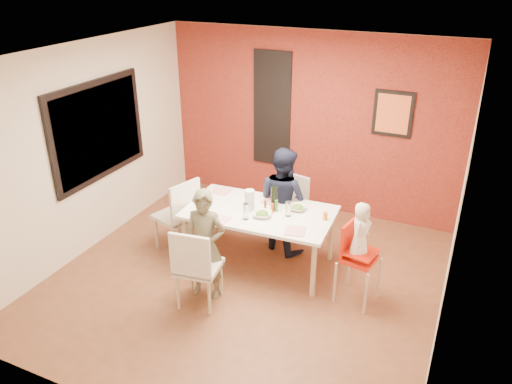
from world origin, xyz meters
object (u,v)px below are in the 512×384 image
at_px(child_far, 283,200).
at_px(paper_towel_roll, 250,200).
at_px(high_chair, 356,255).
at_px(child_near, 205,245).
at_px(chair_near, 195,265).
at_px(chair_far, 290,205).
at_px(dining_table, 259,216).
at_px(chair_left, 180,212).
at_px(wine_bottle, 274,199).
at_px(toddler, 361,231).

bearing_deg(child_far, paper_towel_roll, 85.60).
bearing_deg(high_chair, child_far, 69.70).
bearing_deg(child_near, chair_near, -96.88).
distance_m(chair_far, paper_towel_roll, 0.88).
bearing_deg(paper_towel_roll, dining_table, 17.32).
bearing_deg(chair_near, chair_far, -110.83).
bearing_deg(high_chair, chair_near, 130.11).
height_order(dining_table, chair_far, chair_far).
bearing_deg(chair_left, wine_bottle, 119.23).
distance_m(chair_near, chair_left, 1.23).
height_order(chair_far, child_near, child_near).
relative_size(chair_near, chair_left, 0.96).
xyz_separation_m(chair_left, high_chair, (2.35, -0.06, -0.00)).
bearing_deg(chair_left, chair_far, 143.60).
xyz_separation_m(chair_far, paper_towel_roll, (-0.25, -0.76, 0.37)).
bearing_deg(toddler, wine_bottle, 80.98).
height_order(chair_left, wine_bottle, wine_bottle).
xyz_separation_m(child_far, toddler, (1.19, -0.71, 0.18)).
relative_size(wine_bottle, paper_towel_roll, 1.14).
distance_m(chair_left, child_near, 1.05).
bearing_deg(dining_table, child_near, -108.67).
distance_m(chair_left, high_chair, 2.35).
bearing_deg(paper_towel_roll, chair_left, -172.61).
bearing_deg(child_near, toddler, 11.63).
bearing_deg(chair_near, dining_table, -112.17).
relative_size(child_far, paper_towel_roll, 5.30).
xyz_separation_m(dining_table, paper_towel_roll, (-0.12, -0.04, 0.20)).
xyz_separation_m(chair_far, child_far, (-0.02, -0.24, 0.19)).
relative_size(chair_far, high_chair, 0.98).
bearing_deg(chair_far, wine_bottle, -76.35).
bearing_deg(high_chair, paper_towel_roll, 93.20).
xyz_separation_m(high_chair, toddler, (0.02, -0.01, 0.32)).
xyz_separation_m(chair_near, chair_left, (-0.79, 0.94, 0.03)).
relative_size(child_far, wine_bottle, 4.67).
bearing_deg(chair_far, toddler, -27.15).
height_order(chair_far, high_chair, high_chair).
bearing_deg(wine_bottle, dining_table, -147.84).
height_order(chair_far, paper_towel_roll, paper_towel_roll).
distance_m(high_chair, toddler, 0.32).
distance_m(high_chair, paper_towel_roll, 1.45).
relative_size(dining_table, toddler, 2.80).
distance_m(chair_near, high_chair, 1.79).
relative_size(chair_near, high_chair, 1.03).
distance_m(child_far, toddler, 1.40).
bearing_deg(child_far, high_chair, 169.33).
xyz_separation_m(chair_near, chair_far, (0.41, 1.82, -0.03)).
bearing_deg(wine_bottle, paper_towel_roll, -153.83).
height_order(high_chair, wine_bottle, wine_bottle).
distance_m(dining_table, paper_towel_roll, 0.24).
relative_size(dining_table, wine_bottle, 6.05).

